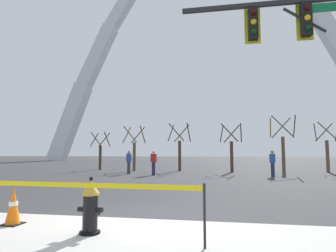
{
  "coord_description": "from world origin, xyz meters",
  "views": [
    {
      "loc": [
        1.9,
        -6.13,
        1.41
      ],
      "look_at": [
        -0.11,
        5.0,
        2.5
      ],
      "focal_mm": 30.42,
      "sensor_mm": 36.0,
      "label": 1
    }
  ],
  "objects_px": {
    "traffic_signal_gantry": "(318,54)",
    "pedestrian_standing_center": "(154,163)",
    "pedestrian_walking_right": "(129,162)",
    "fire_hydrant": "(91,207)",
    "monument_arch": "(207,52)",
    "pedestrian_walking_left": "(273,163)",
    "traffic_cone_by_hydrant": "(13,207)"
  },
  "relations": [
    {
      "from": "monument_arch",
      "to": "pedestrian_standing_center",
      "type": "xyz_separation_m",
      "value": [
        -2.32,
        -33.31,
        -19.29
      ]
    },
    {
      "from": "traffic_cone_by_hydrant",
      "to": "pedestrian_walking_right",
      "type": "height_order",
      "value": "pedestrian_walking_right"
    },
    {
      "from": "fire_hydrant",
      "to": "traffic_signal_gantry",
      "type": "relative_size",
      "value": 0.17
    },
    {
      "from": "traffic_cone_by_hydrant",
      "to": "traffic_signal_gantry",
      "type": "height_order",
      "value": "traffic_signal_gantry"
    },
    {
      "from": "traffic_signal_gantry",
      "to": "monument_arch",
      "type": "bearing_deg",
      "value": 95.99
    },
    {
      "from": "fire_hydrant",
      "to": "pedestrian_standing_center",
      "type": "distance_m",
      "value": 13.4
    },
    {
      "from": "monument_arch",
      "to": "pedestrian_walking_left",
      "type": "distance_m",
      "value": 38.74
    },
    {
      "from": "monument_arch",
      "to": "pedestrian_walking_right",
      "type": "height_order",
      "value": "monument_arch"
    },
    {
      "from": "fire_hydrant",
      "to": "traffic_cone_by_hydrant",
      "type": "height_order",
      "value": "fire_hydrant"
    },
    {
      "from": "traffic_signal_gantry",
      "to": "monument_arch",
      "type": "distance_m",
      "value": 46.48
    },
    {
      "from": "traffic_cone_by_hydrant",
      "to": "monument_arch",
      "type": "xyz_separation_m",
      "value": [
        2.16,
        46.26,
        19.75
      ]
    },
    {
      "from": "pedestrian_walking_right",
      "to": "pedestrian_walking_left",
      "type": "bearing_deg",
      "value": -3.78
    },
    {
      "from": "pedestrian_walking_right",
      "to": "fire_hydrant",
      "type": "bearing_deg",
      "value": -74.56
    },
    {
      "from": "pedestrian_walking_right",
      "to": "traffic_signal_gantry",
      "type": "bearing_deg",
      "value": -50.87
    },
    {
      "from": "pedestrian_walking_left",
      "to": "traffic_cone_by_hydrant",
      "type": "bearing_deg",
      "value": -118.92
    },
    {
      "from": "pedestrian_standing_center",
      "to": "pedestrian_walking_right",
      "type": "distance_m",
      "value": 2.04
    },
    {
      "from": "traffic_signal_gantry",
      "to": "pedestrian_standing_center",
      "type": "xyz_separation_m",
      "value": [
        -6.87,
        10.07,
        -3.25
      ]
    },
    {
      "from": "pedestrian_standing_center",
      "to": "pedestrian_walking_right",
      "type": "xyz_separation_m",
      "value": [
        -1.91,
        0.72,
        0.0
      ]
    },
    {
      "from": "pedestrian_walking_left",
      "to": "pedestrian_walking_right",
      "type": "distance_m",
      "value": 9.3
    },
    {
      "from": "fire_hydrant",
      "to": "monument_arch",
      "type": "bearing_deg",
      "value": 89.55
    },
    {
      "from": "monument_arch",
      "to": "pedestrian_walking_right",
      "type": "relative_size",
      "value": 39.15
    },
    {
      "from": "pedestrian_walking_left",
      "to": "pedestrian_standing_center",
      "type": "height_order",
      "value": "same"
    },
    {
      "from": "monument_arch",
      "to": "pedestrian_walking_right",
      "type": "xyz_separation_m",
      "value": [
        -4.23,
        -32.6,
        -19.29
      ]
    },
    {
      "from": "traffic_cone_by_hydrant",
      "to": "pedestrian_standing_center",
      "type": "distance_m",
      "value": 12.95
    },
    {
      "from": "pedestrian_walking_right",
      "to": "pedestrian_standing_center",
      "type": "bearing_deg",
      "value": -20.65
    },
    {
      "from": "fire_hydrant",
      "to": "pedestrian_standing_center",
      "type": "bearing_deg",
      "value": 98.38
    },
    {
      "from": "traffic_cone_by_hydrant",
      "to": "pedestrian_walking_right",
      "type": "distance_m",
      "value": 13.82
    },
    {
      "from": "monument_arch",
      "to": "pedestrian_standing_center",
      "type": "relative_size",
      "value": 39.15
    },
    {
      "from": "fire_hydrant",
      "to": "monument_arch",
      "type": "distance_m",
      "value": 50.54
    },
    {
      "from": "pedestrian_standing_center",
      "to": "pedestrian_walking_right",
      "type": "height_order",
      "value": "same"
    },
    {
      "from": "fire_hydrant",
      "to": "pedestrian_walking_left",
      "type": "xyz_separation_m",
      "value": [
        5.42,
        13.36,
        0.35
      ]
    },
    {
      "from": "pedestrian_standing_center",
      "to": "monument_arch",
      "type": "bearing_deg",
      "value": 86.02
    }
  ]
}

